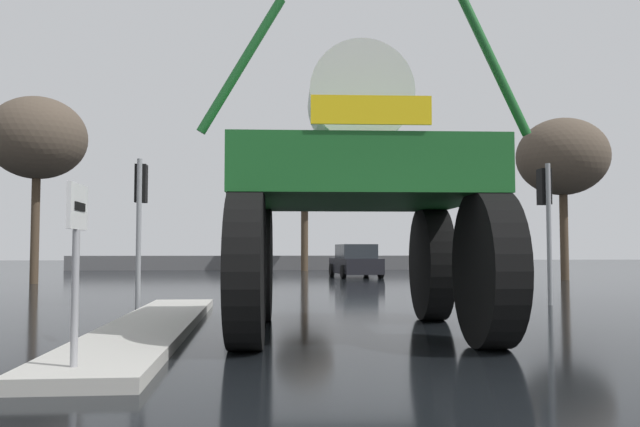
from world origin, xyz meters
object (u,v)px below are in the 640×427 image
object	(u,v)px
bare_tree_far_center	(305,183)
bare_tree_right	(563,157)
oversize_sprayer	(355,194)
traffic_signal_near_right	(545,202)
traffic_signal_far_left	(228,213)
bare_tree_left	(37,139)
lane_arrow_sign	(77,240)
traffic_signal_near_left	(141,200)
sedan_ahead	(355,262)

from	to	relation	value
bare_tree_far_center	bare_tree_right	bearing A→B (deg)	-51.73
oversize_sprayer	traffic_signal_near_right	distance (m)	6.98
traffic_signal_near_right	traffic_signal_far_left	size ratio (longest dim) A/B	0.77
traffic_signal_far_left	oversize_sprayer	bearing A→B (deg)	-82.40
oversize_sprayer	bare_tree_far_center	bearing A→B (deg)	0.20
bare_tree_right	bare_tree_left	bearing A→B (deg)	-176.89
lane_arrow_sign	traffic_signal_near_left	world-z (taller)	traffic_signal_near_left
traffic_signal_near_right	bare_tree_left	bearing A→B (deg)	144.04
lane_arrow_sign	traffic_signal_far_left	distance (m)	25.57
sedan_ahead	bare_tree_left	bearing A→B (deg)	105.50
bare_tree_right	lane_arrow_sign	bearing A→B (deg)	-125.74
traffic_signal_far_left	bare_tree_far_center	size ratio (longest dim) A/B	0.61
lane_arrow_sign	bare_tree_left	distance (m)	20.61
traffic_signal_far_left	bare_tree_left	world-z (taller)	bare_tree_left
sedan_ahead	bare_tree_right	world-z (taller)	bare_tree_right
traffic_signal_far_left	bare_tree_far_center	world-z (taller)	bare_tree_far_center
oversize_sprayer	bare_tree_far_center	distance (m)	29.71
traffic_signal_near_right	sedan_ahead	bearing A→B (deg)	97.92
sedan_ahead	bare_tree_far_center	bearing A→B (deg)	5.94
sedan_ahead	bare_tree_right	xyz separation A→B (m)	(8.37, -3.54, 4.47)
oversize_sprayer	traffic_signal_far_left	distance (m)	22.22
oversize_sprayer	bare_tree_far_center	size ratio (longest dim) A/B	0.82
traffic_signal_far_left	bare_tree_right	distance (m)	15.38
bare_tree_right	bare_tree_far_center	bearing A→B (deg)	128.27
bare_tree_far_center	bare_tree_left	bearing A→B (deg)	-128.51
oversize_sprayer	lane_arrow_sign	bearing A→B (deg)	140.16
oversize_sprayer	bare_tree_left	size ratio (longest dim) A/B	0.80
oversize_sprayer	bare_tree_right	world-z (taller)	bare_tree_right
bare_tree_right	traffic_signal_far_left	bearing A→B (deg)	159.73
lane_arrow_sign	traffic_signal_near_left	bearing A→B (deg)	95.91
oversize_sprayer	bare_tree_left	bearing A→B (deg)	34.90
sedan_ahead	bare_tree_far_center	size ratio (longest dim) A/B	0.61
lane_arrow_sign	traffic_signal_near_right	xyz separation A→B (m)	(8.36, 8.21, 1.01)
lane_arrow_sign	sedan_ahead	xyz separation A→B (m)	(6.19, 23.77, -0.63)
traffic_signal_near_right	bare_tree_right	world-z (taller)	bare_tree_right
oversize_sprayer	bare_tree_far_center	world-z (taller)	bare_tree_far_center
sedan_ahead	bare_tree_right	size ratio (longest dim) A/B	0.62
bare_tree_right	traffic_signal_near_right	bearing A→B (deg)	-117.29
sedan_ahead	bare_tree_left	xyz separation A→B (m)	(-12.81, -4.69, 4.74)
traffic_signal_near_right	bare_tree_right	bearing A→B (deg)	62.71
traffic_signal_near_left	lane_arrow_sign	bearing A→B (deg)	-84.09
traffic_signal_near_right	traffic_signal_far_left	world-z (taller)	traffic_signal_far_left
lane_arrow_sign	oversize_sprayer	size ratio (longest dim) A/B	0.31
sedan_ahead	bare_tree_left	world-z (taller)	bare_tree_left
lane_arrow_sign	oversize_sprayer	xyz separation A→B (m)	(3.21, 3.50, 0.77)
oversize_sprayer	traffic_signal_near_left	xyz separation A→B (m)	(-4.06, 4.71, 0.23)
oversize_sprayer	sedan_ahead	bearing A→B (deg)	-5.73
oversize_sprayer	bare_tree_left	world-z (taller)	bare_tree_left
sedan_ahead	traffic_signal_near_right	size ratio (longest dim) A/B	1.30
sedan_ahead	traffic_signal_near_right	xyz separation A→B (m)	(2.17, -15.56, 1.65)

